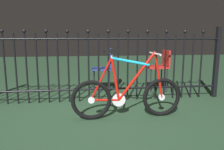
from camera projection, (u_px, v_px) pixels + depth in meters
The scene contains 5 objects.
ground_plane at pixel (101, 118), 2.90m from camera, with size 20.00×20.00×0.00m, color #233C27.
iron_fence at pixel (93, 64), 3.60m from camera, with size 4.36×0.07×1.26m.
bicycle at pixel (127, 95), 2.89m from camera, with size 1.50×0.40×0.93m.
chair_navy at pixel (105, 65), 4.39m from camera, with size 0.43×0.42×0.86m.
chair_red at pixel (160, 65), 4.37m from camera, with size 0.42×0.41×0.83m.
Camera 1 is at (-0.20, -2.76, 1.08)m, focal length 34.50 mm.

